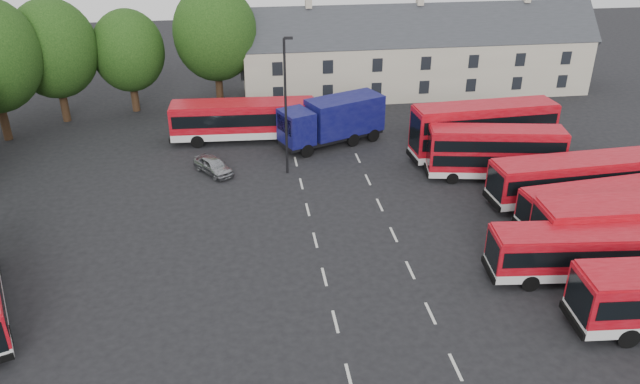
{
  "coord_description": "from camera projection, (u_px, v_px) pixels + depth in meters",
  "views": [
    {
      "loc": [
        -4.19,
        -30.91,
        20.34
      ],
      "look_at": [
        0.6,
        4.23,
        2.2
      ],
      "focal_mm": 35.0,
      "sensor_mm": 36.0,
      "label": 1
    }
  ],
  "objects": [
    {
      "name": "bus_dd_south",
      "position": [
        495.0,
        150.0,
        45.64
      ],
      "size": [
        9.98,
        3.83,
        3.99
      ],
      "rotation": [
        0.0,
        0.0,
        -0.17
      ],
      "color": "silver",
      "rests_on": "ground"
    },
    {
      "name": "bus_dd_north",
      "position": [
        483.0,
        128.0,
        48.62
      ],
      "size": [
        11.38,
        3.3,
        4.61
      ],
      "rotation": [
        0.0,
        0.0,
        0.06
      ],
      "color": "silver",
      "rests_on": "ground"
    },
    {
      "name": "lane_markings",
      "position": [
        355.0,
        237.0,
        39.09
      ],
      "size": [
        5.15,
        33.8,
        0.01
      ],
      "color": "beige",
      "rests_on": "ground"
    },
    {
      "name": "bus_row_e",
      "position": [
        574.0,
        177.0,
        42.38
      ],
      "size": [
        11.72,
        3.32,
        3.28
      ],
      "rotation": [
        0.0,
        0.0,
        0.06
      ],
      "color": "silver",
      "rests_on": "ground"
    },
    {
      "name": "bus_row_c",
      "position": [
        640.0,
        222.0,
        36.58
      ],
      "size": [
        12.37,
        3.23,
        3.47
      ],
      "rotation": [
        0.0,
        0.0,
        -0.03
      ],
      "color": "silver",
      "rests_on": "ground"
    },
    {
      "name": "lamppost",
      "position": [
        286.0,
        104.0,
        45.04
      ],
      "size": [
        0.72,
        0.35,
        10.36
      ],
      "rotation": [
        0.0,
        0.0,
        -0.15
      ],
      "color": "black",
      "rests_on": "ground"
    },
    {
      "name": "treeline",
      "position": [
        23.0,
        70.0,
        48.57
      ],
      "size": [
        29.92,
        32.59,
        12.01
      ],
      "color": "black",
      "rests_on": "ground"
    },
    {
      "name": "bus_north",
      "position": [
        244.0,
        118.0,
        52.39
      ],
      "size": [
        12.18,
        3.32,
        3.41
      ],
      "rotation": [
        0.0,
        0.0,
        -0.04
      ],
      "color": "silver",
      "rests_on": "ground"
    },
    {
      "name": "bus_row_b",
      "position": [
        589.0,
        250.0,
        34.41
      ],
      "size": [
        10.99,
        3.47,
        3.06
      ],
      "rotation": [
        0.0,
        0.0,
        -0.09
      ],
      "color": "silver",
      "rests_on": "ground"
    },
    {
      "name": "ground",
      "position": [
        320.0,
        258.0,
        37.03
      ],
      "size": [
        140.0,
        140.0,
        0.0
      ],
      "primitive_type": "plane",
      "color": "black",
      "rests_on": "ground"
    },
    {
      "name": "silver_car",
      "position": [
        213.0,
        166.0,
        47.16
      ],
      "size": [
        3.4,
        3.99,
        1.29
      ],
      "primitive_type": "imported",
      "rotation": [
        0.0,
        0.0,
        0.6
      ],
      "color": "#989A9F",
      "rests_on": "ground"
    },
    {
      "name": "bus_row_d",
      "position": [
        597.0,
        203.0,
        39.54
      ],
      "size": [
        10.35,
        3.37,
        2.87
      ],
      "rotation": [
        0.0,
        0.0,
        0.1
      ],
      "color": "silver",
      "rests_on": "ground"
    },
    {
      "name": "box_truck",
      "position": [
        333.0,
        120.0,
        51.62
      ],
      "size": [
        9.25,
        6.02,
        3.88
      ],
      "rotation": [
        0.0,
        0.0,
        0.4
      ],
      "color": "black",
      "rests_on": "ground"
    },
    {
      "name": "terrace_houses",
      "position": [
        416.0,
        55.0,
        63.42
      ],
      "size": [
        35.7,
        7.13,
        10.06
      ],
      "color": "beige",
      "rests_on": "ground"
    }
  ]
}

